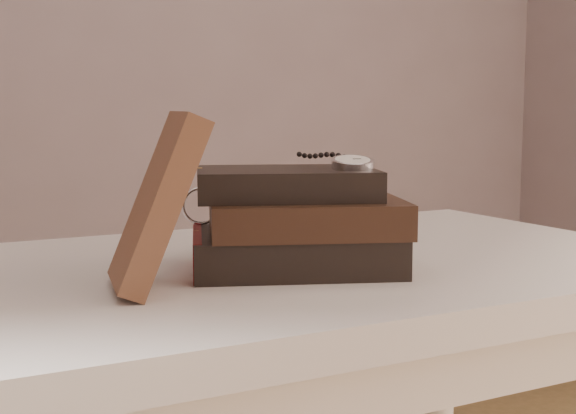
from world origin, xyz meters
TOP-DOWN VIEW (x-y plane):
  - table at (0.00, 0.35)m, footprint 1.00×0.60m
  - book_stack at (-0.02, 0.29)m, footprint 0.28×0.24m
  - journal at (-0.20, 0.26)m, footprint 0.12×0.13m
  - pocket_watch at (0.03, 0.26)m, footprint 0.06×0.16m
  - eyeglasses at (-0.07, 0.40)m, footprint 0.13×0.14m

SIDE VIEW (x-z plane):
  - table at x=0.00m, z-range 0.28..1.03m
  - book_stack at x=-0.02m, z-range 0.75..0.87m
  - eyeglasses at x=-0.07m, z-range 0.79..0.84m
  - journal at x=-0.20m, z-range 0.75..0.94m
  - pocket_watch at x=0.03m, z-range 0.87..0.89m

